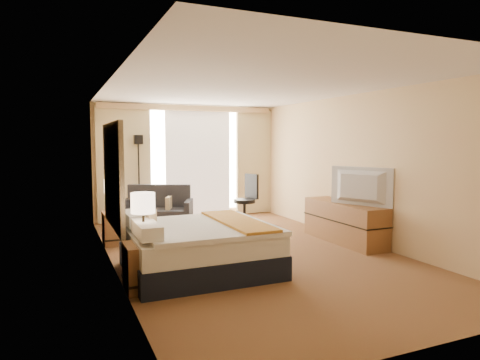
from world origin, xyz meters
name	(u,v)px	position (x,y,z in m)	size (l,w,h in m)	color
floor	(250,252)	(0.00, 0.00, 0.00)	(4.20, 7.00, 0.02)	#501816
ceiling	(250,87)	(0.00, 0.00, 2.60)	(4.20, 7.00, 0.02)	silver
wall_back	(187,162)	(0.00, 3.50, 1.30)	(4.20, 0.02, 2.60)	#DABE85
wall_front	(427,198)	(0.00, -3.50, 1.30)	(4.20, 0.02, 2.60)	#DABE85
wall_left	(112,175)	(-2.10, 0.00, 1.30)	(0.02, 7.00, 2.60)	#DABE85
wall_right	(358,168)	(2.10, 0.00, 1.30)	(0.02, 7.00, 2.60)	#DABE85
headboard	(113,176)	(-2.06, 0.20, 1.28)	(0.06, 1.85, 1.50)	black
nightstand_left	(144,266)	(-1.87, -1.05, 0.28)	(0.45, 0.52, 0.55)	brown
nightstand_right	(117,228)	(-1.87, 1.45, 0.28)	(0.45, 0.52, 0.55)	brown
media_dresser	(344,222)	(1.83, 0.00, 0.35)	(0.50, 1.80, 0.70)	brown
window	(198,161)	(0.25, 3.47, 1.32)	(2.30, 0.02, 2.30)	white
curtains	(188,157)	(0.00, 3.39, 1.41)	(4.12, 0.19, 2.56)	#C8B68D
bed	(199,247)	(-1.06, -0.65, 0.34)	(1.89, 1.73, 0.92)	black
loveseat	(158,214)	(-0.93, 2.49, 0.29)	(1.58, 1.24, 0.87)	maroon
floor_lamp	(139,161)	(-1.15, 3.28, 1.35)	(0.24, 0.24, 1.91)	black
desk_chair	(247,202)	(0.90, 2.11, 0.48)	(0.53, 0.53, 1.08)	black
lamp_left	(143,204)	(-1.86, -0.99, 1.02)	(0.29, 0.29, 0.60)	black
lamp_right	(112,187)	(-1.93, 1.44, 0.99)	(0.27, 0.27, 0.57)	black
tissue_box	(150,237)	(-1.78, -0.94, 0.60)	(0.12, 0.12, 0.11)	#92C0E2
telephone	(117,211)	(-1.87, 1.33, 0.59)	(0.18, 0.14, 0.07)	black
television	(358,187)	(1.78, -0.42, 1.02)	(1.12, 0.15, 0.64)	black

